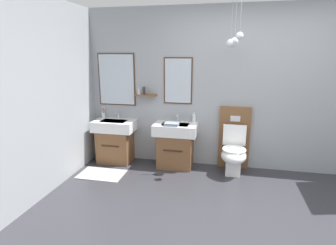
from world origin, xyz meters
The scene contains 12 objects.
ground_plane centered at (0.00, 0.00, -0.05)m, with size 6.69×4.79×0.10m, color #2D2D33.
wall_back centered at (-0.02, 1.73, 1.26)m, with size 5.49×0.65×2.51m.
wall_left centered at (-2.69, 0.00, 1.26)m, with size 0.12×3.59×2.51m, color #999EA3.
bath_mat centered at (-2.20, 0.92, 0.01)m, with size 0.68×0.44×0.01m, color #9E9993.
vanity_sink_left centered at (-2.20, 1.49, 0.39)m, with size 0.68×0.45×0.72m.
tap_on_left_sink centered at (-2.20, 1.65, 0.79)m, with size 0.03×0.13×0.11m.
vanity_sink_right centered at (-1.15, 1.49, 0.39)m, with size 0.68×0.45×0.72m.
tap_on_right_sink centered at (-1.15, 1.65, 0.79)m, with size 0.03×0.13×0.11m.
toilet centered at (-0.23, 1.48, 0.38)m, with size 0.48×0.63×1.00m.
toothbrush_cup centered at (-2.46, 1.64, 0.78)m, with size 0.07×0.07×0.21m.
soap_dispenser centered at (-0.88, 1.65, 0.79)m, with size 0.06×0.06×0.17m.
folded_hand_towel centered at (-1.19, 1.37, 0.74)m, with size 0.22×0.16×0.04m, color gray.
Camera 1 is at (-0.37, -2.68, 1.82)m, focal length 29.49 mm.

